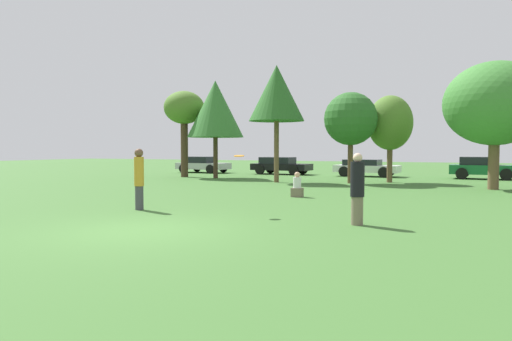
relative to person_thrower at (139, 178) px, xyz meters
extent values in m
plane|color=#3D6B2D|center=(2.41, -2.82, -0.97)|extent=(120.00, 120.00, 0.00)
cylinder|color=#3F3F47|center=(0.00, 0.00, -0.61)|extent=(0.25, 0.25, 0.72)
cylinder|color=#BF8C26|center=(0.00, 0.00, 0.19)|extent=(0.29, 0.29, 0.88)
sphere|color=brown|center=(0.00, 0.00, 0.74)|extent=(0.26, 0.26, 0.26)
cylinder|color=#726651|center=(6.58, -0.07, -0.63)|extent=(0.29, 0.29, 0.68)
cylinder|color=black|center=(6.58, -0.07, 0.13)|extent=(0.34, 0.34, 0.84)
sphere|color=beige|center=(6.58, -0.07, 0.65)|extent=(0.22, 0.22, 0.22)
cylinder|color=orange|center=(3.18, 0.35, 0.67)|extent=(0.29, 0.29, 0.06)
cube|color=#726651|center=(3.03, 5.59, -0.80)|extent=(0.41, 0.34, 0.34)
cylinder|color=silver|center=(3.03, 5.59, -0.42)|extent=(0.31, 0.31, 0.41)
sphere|color=tan|center=(3.03, 5.59, -0.12)|extent=(0.21, 0.21, 0.21)
cylinder|color=#473323|center=(-8.04, 14.64, 0.93)|extent=(0.47, 0.47, 3.81)
ellipsoid|color=#4C7528|center=(-8.04, 14.64, 3.56)|extent=(2.63, 2.63, 2.14)
cylinder|color=#473323|center=(-5.55, 14.38, 0.31)|extent=(0.29, 0.29, 2.57)
cone|color=#33702D|center=(-5.55, 14.38, 3.36)|extent=(3.53, 3.53, 3.53)
cylinder|color=brown|center=(-0.69, 12.57, 0.71)|extent=(0.27, 0.27, 3.36)
cone|color=#286023|center=(-0.69, 12.57, 3.91)|extent=(3.05, 3.05, 3.05)
cylinder|color=brown|center=(3.17, 13.55, 0.36)|extent=(0.27, 0.27, 2.66)
sphere|color=#286023|center=(3.17, 13.55, 2.47)|extent=(2.82, 2.82, 2.82)
cylinder|color=brown|center=(4.98, 15.08, 0.33)|extent=(0.30, 0.30, 2.59)
ellipsoid|color=#4C7528|center=(4.98, 15.08, 2.29)|extent=(2.42, 2.42, 2.97)
cylinder|color=brown|center=(9.96, 12.41, 0.36)|extent=(0.46, 0.46, 2.65)
ellipsoid|color=#3D7F33|center=(9.96, 12.41, 2.90)|extent=(4.45, 4.45, 3.76)
cube|color=#B2B2B7|center=(-9.80, 19.92, -0.45)|extent=(4.06, 2.07, 0.48)
cube|color=black|center=(-10.10, 19.94, 0.03)|extent=(2.26, 1.76, 0.48)
cylinder|color=black|center=(-8.53, 20.81, -0.64)|extent=(0.67, 0.19, 0.66)
cylinder|color=black|center=(-8.61, 18.92, -0.64)|extent=(0.67, 0.19, 0.66)
cylinder|color=black|center=(-10.99, 20.92, -0.64)|extent=(0.67, 0.19, 0.66)
cylinder|color=black|center=(-11.08, 19.03, -0.64)|extent=(0.67, 0.19, 0.66)
cube|color=black|center=(-3.44, 20.26, -0.43)|extent=(4.31, 1.94, 0.47)
cube|color=black|center=(-3.75, 20.28, 0.03)|extent=(2.39, 1.64, 0.47)
cylinder|color=black|center=(-2.09, 21.08, -0.61)|extent=(0.72, 0.21, 0.71)
cylinder|color=black|center=(-2.17, 19.33, -0.61)|extent=(0.72, 0.21, 0.71)
cylinder|color=black|center=(-4.71, 21.20, -0.61)|extent=(0.72, 0.21, 0.71)
cylinder|color=black|center=(-4.79, 19.45, -0.61)|extent=(0.72, 0.21, 0.71)
cube|color=silver|center=(2.72, 20.19, -0.45)|extent=(4.26, 2.03, 0.46)
cube|color=black|center=(2.40, 20.20, -0.03)|extent=(2.37, 1.72, 0.38)
cylinder|color=black|center=(4.05, 21.05, -0.63)|extent=(0.69, 0.24, 0.68)
cylinder|color=black|center=(3.97, 19.21, -0.63)|extent=(0.69, 0.24, 0.68)
cylinder|color=black|center=(1.46, 21.17, -0.63)|extent=(0.69, 0.24, 0.68)
cylinder|color=black|center=(1.38, 19.32, -0.63)|extent=(0.69, 0.24, 0.68)
cube|color=#196633|center=(9.75, 20.36, -0.39)|extent=(3.90, 1.96, 0.56)
cube|color=black|center=(9.47, 20.37, 0.13)|extent=(2.17, 1.67, 0.49)
cylinder|color=black|center=(10.98, 21.20, -0.62)|extent=(0.70, 0.21, 0.70)
cylinder|color=black|center=(10.90, 19.41, -0.62)|extent=(0.70, 0.21, 0.70)
cylinder|color=black|center=(8.61, 21.31, -0.62)|extent=(0.70, 0.21, 0.70)
cylinder|color=black|center=(8.53, 19.51, -0.62)|extent=(0.70, 0.21, 0.70)
camera|label=1|loc=(9.07, -11.30, 0.86)|focal=32.95mm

